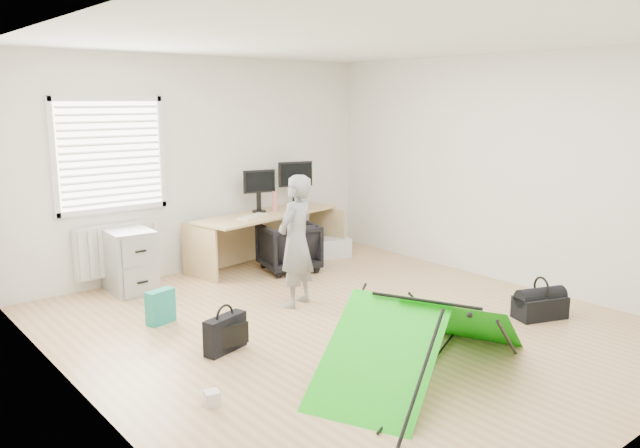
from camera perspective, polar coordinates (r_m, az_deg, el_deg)
ground at (r=6.19m, az=2.38°, el=-9.22°), size 5.50×5.50×0.00m
back_wall at (r=8.10m, az=-10.68°, el=5.32°), size 5.00×0.02×2.70m
window at (r=7.54m, az=-18.63°, el=6.01°), size 1.20×0.06×1.20m
radiator at (r=7.67m, az=-18.00°, el=-2.20°), size 1.00×0.12×0.60m
desk at (r=8.27m, az=-4.77°, el=-1.40°), size 2.16×1.04×0.71m
filing_cabinet at (r=7.45m, az=-17.01°, el=-3.23°), size 0.50×0.65×0.73m
monitor_left at (r=8.26m, az=-5.62°, el=2.50°), size 0.44×0.19×0.41m
monitor_right at (r=8.58m, az=-2.34°, el=3.06°), size 0.50×0.23×0.46m
keyboard at (r=7.93m, az=-6.15°, el=0.69°), size 0.50×0.33×0.02m
thermos at (r=8.28m, az=-4.15°, el=2.06°), size 0.09×0.09×0.27m
office_chair at (r=8.01m, az=-2.88°, el=-2.08°), size 0.82×0.83×0.63m
person at (r=6.57m, az=-2.22°, el=-1.58°), size 0.60×0.50×1.41m
kite at (r=5.08m, az=9.51°, el=-10.31°), size 2.21×1.64×0.63m
storage_crate at (r=8.75m, az=1.09°, el=-2.14°), size 0.54×0.45×0.26m
tote_bag at (r=6.38m, az=-14.37°, el=-7.34°), size 0.31×0.19×0.34m
laptop_bag at (r=5.60m, az=-8.66°, el=-9.88°), size 0.45×0.24×0.32m
white_box at (r=4.75m, az=-9.85°, el=-15.41°), size 0.13×0.13×0.10m
duffel_bag at (r=6.72m, az=19.46°, el=-7.19°), size 0.57×0.42×0.22m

